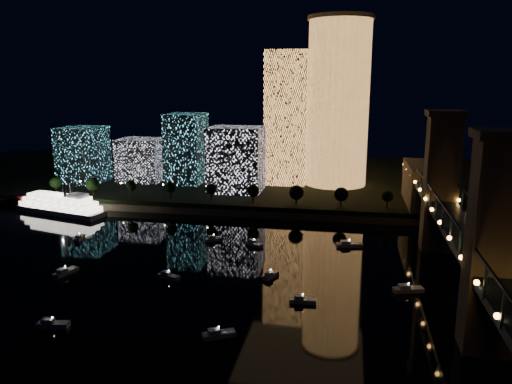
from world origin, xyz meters
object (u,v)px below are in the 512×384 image
truss_bridge (467,248)px  riverboat (57,205)px  tower_rectangular (287,118)px  tower_cylindrical (338,103)px

truss_bridge → riverboat: 178.32m
truss_bridge → riverboat: truss_bridge is taller
tower_rectangular → riverboat: tower_rectangular is taller
tower_rectangular → riverboat: 124.03m
truss_bridge → tower_cylindrical: bearing=106.3°
tower_rectangular → riverboat: bearing=-146.3°
tower_rectangular → riverboat: size_ratio=1.40×
tower_cylindrical → truss_bridge: size_ratio=0.33×
tower_rectangular → truss_bridge: tower_rectangular is taller
truss_bridge → riverboat: (-164.57, 67.54, -12.42)m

